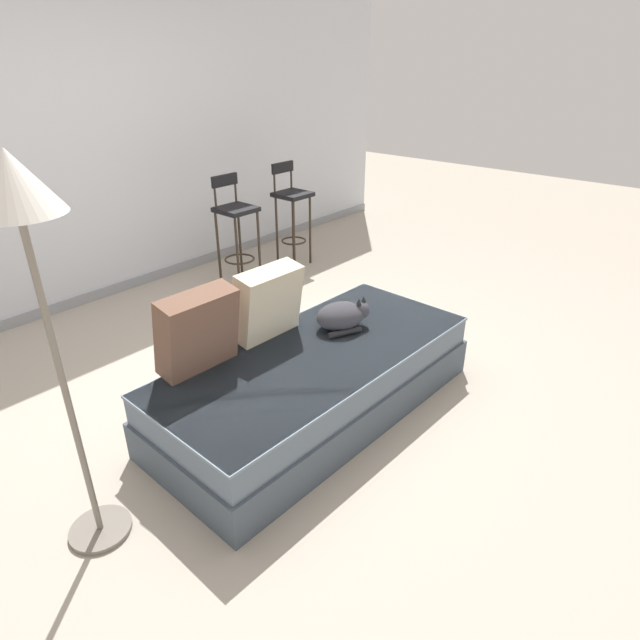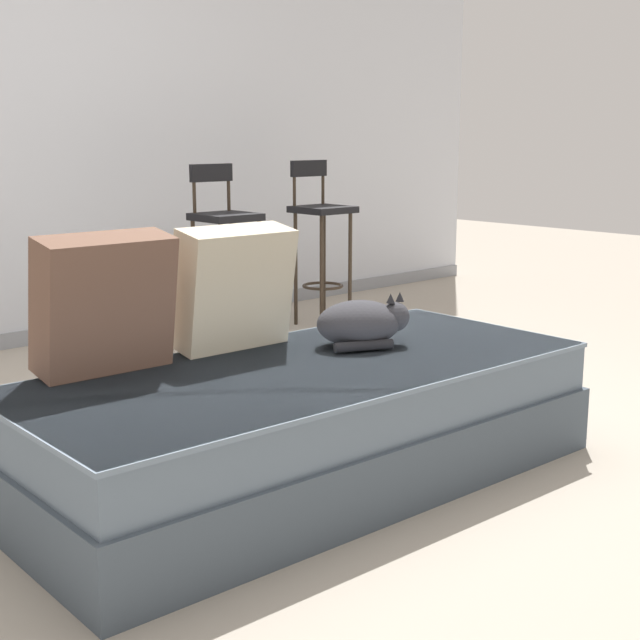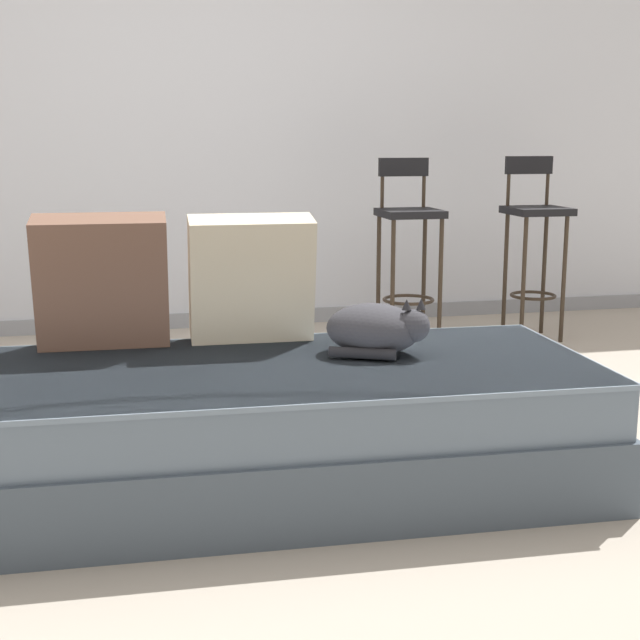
% 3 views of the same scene
% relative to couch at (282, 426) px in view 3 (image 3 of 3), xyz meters
% --- Properties ---
extents(ground_plane, '(16.00, 16.00, 0.00)m').
position_rel_couch_xyz_m(ground_plane, '(0.00, 0.40, -0.21)').
color(ground_plane, '#A89E8E').
rests_on(ground_plane, ground).
extents(wall_back_panel, '(8.00, 0.10, 2.60)m').
position_rel_couch_xyz_m(wall_back_panel, '(0.00, 2.65, 1.09)').
color(wall_back_panel, silver).
rests_on(wall_back_panel, ground).
extents(wall_baseboard_trim, '(8.00, 0.02, 0.09)m').
position_rel_couch_xyz_m(wall_baseboard_trim, '(0.00, 2.60, -0.17)').
color(wall_baseboard_trim, gray).
rests_on(wall_baseboard_trim, ground).
extents(couch, '(2.08, 0.97, 0.42)m').
position_rel_couch_xyz_m(couch, '(0.00, 0.00, 0.00)').
color(couch, '#44505B').
rests_on(couch, ground).
extents(throw_pillow_corner, '(0.45, 0.24, 0.46)m').
position_rel_couch_xyz_m(throw_pillow_corner, '(-0.55, 0.37, 0.44)').
color(throw_pillow_corner, brown).
rests_on(throw_pillow_corner, couch).
extents(throw_pillow_middle, '(0.44, 0.24, 0.45)m').
position_rel_couch_xyz_m(throw_pillow_middle, '(-0.04, 0.36, 0.43)').
color(throw_pillow_middle, beige).
rests_on(throw_pillow_middle, couch).
extents(cat, '(0.39, 0.35, 0.20)m').
position_rel_couch_xyz_m(cat, '(0.34, 0.08, 0.29)').
color(cat, '#333338').
rests_on(cat, couch).
extents(bar_stool_near_window, '(0.32, 0.32, 1.02)m').
position_rel_couch_xyz_m(bar_stool_near_window, '(1.05, 1.89, 0.39)').
color(bar_stool_near_window, '#2D2319').
rests_on(bar_stool_near_window, ground).
extents(bar_stool_by_doorway, '(0.32, 0.32, 1.03)m').
position_rel_couch_xyz_m(bar_stool_by_doorway, '(1.79, 1.89, 0.40)').
color(bar_stool_by_doorway, '#2D2319').
rests_on(bar_stool_by_doorway, ground).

